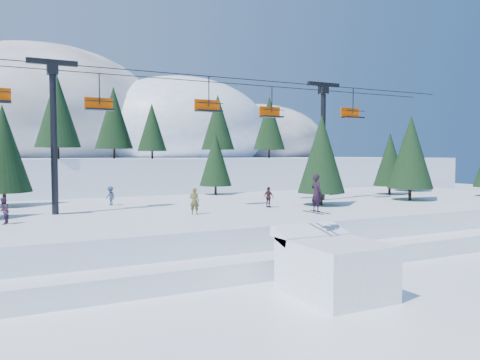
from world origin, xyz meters
name	(u,v)px	position (x,y,z in m)	size (l,w,h in m)	color
ground	(329,311)	(0.00, 0.00, 0.00)	(160.00, 160.00, 0.00)	white
mid_shelf	(183,224)	(0.00, 18.00, 1.25)	(70.00, 22.00, 2.50)	white
berm	(242,259)	(0.00, 8.00, 0.55)	(70.00, 6.00, 1.10)	white
mountain_ridge	(49,137)	(-5.08, 73.37, 9.64)	(119.00, 60.47, 26.46)	white
jump_kicker	(333,265)	(1.55, 1.77, 1.38)	(3.73, 5.09, 5.56)	white
chairlift	(193,118)	(0.86, 18.05, 9.32)	(46.00, 3.21, 10.28)	black
conifer_stand	(153,150)	(-1.93, 18.99, 6.84)	(62.93, 17.40, 9.65)	black
distant_skiers	(198,196)	(1.33, 18.12, 3.31)	(29.96, 9.12, 1.79)	#2B3B56
banner_near	(372,257)	(7.17, 5.28, 0.54)	(2.83, 0.46, 0.90)	black
banner_far	(378,249)	(9.03, 6.78, 0.54)	(2.78, 0.74, 0.90)	black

